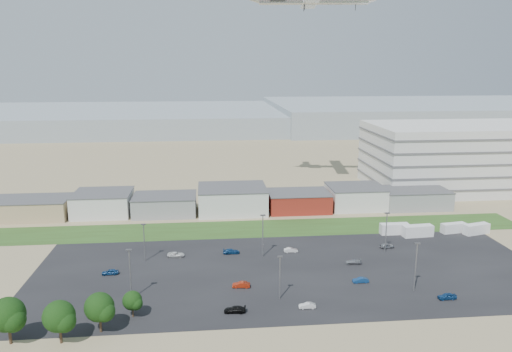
{
  "coord_description": "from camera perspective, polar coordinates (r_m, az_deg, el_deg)",
  "views": [
    {
      "loc": [
        -13.82,
        -88.21,
        47.4
      ],
      "look_at": [
        -2.95,
        22.0,
        22.73
      ],
      "focal_mm": 35.0,
      "sensor_mm": 36.0,
      "label": 1
    }
  ],
  "objects": [
    {
      "name": "ground",
      "position": [
        101.09,
        3.0,
        -15.42
      ],
      "size": [
        700.0,
        700.0,
        0.0
      ],
      "primitive_type": "plane",
      "color": "#8F7F5B",
      "rests_on": "ground"
    },
    {
      "name": "parking_lot",
      "position": [
        119.63,
        3.96,
        -10.81
      ],
      "size": [
        120.0,
        50.0,
        0.01
      ],
      "primitive_type": "cube",
      "color": "black",
      "rests_on": "ground"
    },
    {
      "name": "grass_strip",
      "position": [
        148.65,
        -0.0,
        -6.03
      ],
      "size": [
        160.0,
        16.0,
        0.02
      ],
      "primitive_type": "cube",
      "color": "#2E491B",
      "rests_on": "ground"
    },
    {
      "name": "hills_backdrop",
      "position": [
        409.04,
        1.97,
        6.53
      ],
      "size": [
        700.0,
        200.0,
        9.0
      ],
      "primitive_type": null,
      "color": "gray",
      "rests_on": "ground"
    },
    {
      "name": "building_row",
      "position": [
        165.05,
        -6.54,
        -2.77
      ],
      "size": [
        170.0,
        20.0,
        8.0
      ],
      "primitive_type": null,
      "color": "silver",
      "rests_on": "ground"
    },
    {
      "name": "parking_garage",
      "position": [
        213.46,
        23.58,
        2.1
      ],
      "size": [
        80.0,
        40.0,
        25.0
      ],
      "primitive_type": "cube",
      "color": "silver",
      "rests_on": "ground"
    },
    {
      "name": "box_trailer_a",
      "position": [
        149.09,
        15.54,
        -5.83
      ],
      "size": [
        8.21,
        2.61,
        3.07
      ],
      "primitive_type": null,
      "rotation": [
        0.0,
        0.0,
        0.01
      ],
      "color": "silver",
      "rests_on": "ground"
    },
    {
      "name": "box_trailer_b",
      "position": [
        148.9,
        18.0,
        -5.99
      ],
      "size": [
        8.77,
        3.37,
        3.22
      ],
      "primitive_type": null,
      "rotation": [
        0.0,
        0.0,
        0.08
      ],
      "color": "silver",
      "rests_on": "ground"
    },
    {
      "name": "box_trailer_c",
      "position": [
        155.84,
        21.64,
        -5.53
      ],
      "size": [
        7.63,
        3.45,
        2.76
      ],
      "primitive_type": null,
      "rotation": [
        0.0,
        0.0,
        0.16
      ],
      "color": "silver",
      "rests_on": "ground"
    },
    {
      "name": "box_trailer_d",
      "position": [
        157.12,
        23.88,
        -5.55
      ],
      "size": [
        8.18,
        4.35,
        2.93
      ],
      "primitive_type": null,
      "rotation": [
        0.0,
        0.0,
        0.26
      ],
      "color": "silver",
      "rests_on": "ground"
    },
    {
      "name": "tree_left",
      "position": [
        98.91,
        -26.49,
        -14.34
      ],
      "size": [
        6.44,
        6.44,
        9.67
      ],
      "primitive_type": null,
      "color": "black",
      "rests_on": "ground"
    },
    {
      "name": "tree_mid",
      "position": [
        95.8,
        -21.57,
        -15.02
      ],
      "size": [
        5.94,
        5.94,
        8.9
      ],
      "primitive_type": null,
      "color": "black",
      "rests_on": "ground"
    },
    {
      "name": "tree_right",
      "position": [
        97.14,
        -17.45,
        -14.42
      ],
      "size": [
        5.71,
        5.71,
        8.56
      ],
      "primitive_type": null,
      "color": "black",
      "rests_on": "ground"
    },
    {
      "name": "tree_near",
      "position": [
        101.24,
        -13.95,
        -13.85
      ],
      "size": [
        3.99,
        3.99,
        5.98
      ],
      "primitive_type": null,
      "color": "black",
      "rests_on": "ground"
    },
    {
      "name": "lightpole_front_l",
      "position": [
        107.5,
        -14.17,
        -10.84
      ],
      "size": [
        1.27,
        0.53,
        10.82
      ],
      "primitive_type": null,
      "color": "slate",
      "rests_on": "ground"
    },
    {
      "name": "lightpole_front_m",
      "position": [
        104.64,
        2.74,
        -11.53
      ],
      "size": [
        1.11,
        0.46,
        9.42
      ],
      "primitive_type": null,
      "color": "slate",
      "rests_on": "ground"
    },
    {
      "name": "lightpole_front_r",
      "position": [
        112.94,
        17.78,
        -9.89
      ],
      "size": [
        1.28,
        0.53,
        10.84
      ],
      "primitive_type": null,
      "color": "slate",
      "rests_on": "ground"
    },
    {
      "name": "lightpole_back_l",
      "position": [
        126.64,
        -12.64,
        -7.42
      ],
      "size": [
        1.13,
        0.47,
        9.57
      ],
      "primitive_type": null,
      "color": "slate",
      "rests_on": "ground"
    },
    {
      "name": "lightpole_back_m",
      "position": [
        126.11,
        0.78,
        -6.85
      ],
      "size": [
        1.29,
        0.54,
        10.98
      ],
      "primitive_type": null,
      "color": "slate",
      "rests_on": "ground"
    },
    {
      "name": "lightpole_back_r",
      "position": [
        133.4,
        14.64,
        -6.26
      ],
      "size": [
        1.25,
        0.52,
        10.59
      ],
      "primitive_type": null,
      "color": "slate",
      "rests_on": "ground"
    },
    {
      "name": "parked_car_1",
      "position": [
        115.83,
        11.86,
        -11.56
      ],
      "size": [
        3.58,
        1.27,
        1.18
      ],
      "primitive_type": "imported",
      "rotation": [
        0.0,
        0.0,
        -1.56
      ],
      "color": "navy",
      "rests_on": "ground"
    },
    {
      "name": "parked_car_2",
      "position": [
        113.25,
        21.0,
        -12.71
      ],
      "size": [
        3.89,
        1.64,
        1.31
      ],
      "primitive_type": "imported",
      "rotation": [
        0.0,
        0.0,
        -1.55
      ],
      "color": "navy",
      "rests_on": "ground"
    },
    {
      "name": "parked_car_3",
      "position": [
        101.15,
        -2.43,
        -15.0
      ],
      "size": [
        4.43,
        2.15,
        1.24
      ],
      "primitive_type": "imported",
      "rotation": [
        0.0,
        0.0,
        -1.67
      ],
      "color": "black",
      "rests_on": "ground"
    },
    {
      "name": "parked_car_4",
      "position": [
        111.2,
        -1.71,
        -12.31
      ],
      "size": [
        4.03,
        1.79,
        1.29
      ],
      "primitive_type": "imported",
      "rotation": [
        0.0,
        0.0,
        -1.68
      ],
      "color": "maroon",
      "rests_on": "ground"
    },
    {
      "name": "parked_car_5",
      "position": [
        122.17,
        -16.33,
        -10.48
      ],
      "size": [
        3.81,
        1.67,
        1.28
      ],
      "primitive_type": "imported",
      "rotation": [
        0.0,
        0.0,
        -1.53
      ],
      "color": "navy",
      "rests_on": "ground"
    },
    {
      "name": "parked_car_6",
      "position": [
        129.74,
        -2.84,
        -8.59
      ],
      "size": [
        4.32,
        1.87,
        1.24
      ],
      "primitive_type": "imported",
      "rotation": [
        0.0,
        0.0,
        1.6
      ],
      "color": "navy",
      "rests_on": "ground"
    },
    {
      "name": "parked_car_8",
      "position": [
        137.73,
        14.75,
        -7.72
      ],
      "size": [
        3.85,
        1.74,
        1.28
      ],
      "primitive_type": "imported",
      "rotation": [
        0.0,
        0.0,
        1.63
      ],
      "color": "#A5A5AA",
      "rests_on": "ground"
    },
    {
      "name": "parked_car_9",
      "position": [
        129.21,
        -9.12,
        -8.85
      ],
      "size": [
        4.46,
        2.42,
        1.19
      ],
      "primitive_type": "imported",
      "rotation": [
        0.0,
        0.0,
        1.46
      ],
      "color": "silver",
      "rests_on": "ground"
    },
    {
      "name": "parked_car_10",
      "position": [
        103.86,
        -17.45,
        -14.85
      ],
      "size": [
        4.2,
        1.89,
        1.2
      ],
      "primitive_type": "imported",
      "rotation": [
        0.0,
        0.0,
        1.62
      ],
      "color": "#595B5E",
      "rests_on": "ground"
    },
    {
      "name": "parked_car_11",
      "position": [
        130.82,
        4.02,
        -8.44
      ],
      "size": [
        3.57,
        1.29,
        1.17
      ],
      "primitive_type": "imported",
      "rotation": [
        0.0,
        0.0,
        1.56
      ],
      "color": "silver",
      "rests_on": "ground"
    },
    {
      "name": "parked_car_12",
      "position": [
        125.46,
        11.04,
        -9.6
      ],
      "size": [
        4.04,
        1.89,
        1.14
      ],
      "primitive_type": "imported",
      "rotation": [
        0.0,
        0.0,
        -1.65
      ],
      "color": "#A5A5AA",
      "rests_on": "ground"
    },
    {
      "name": "parked_car_13",
      "position": [
        103.17,
        5.88,
        -14.52
      ],
      "size": [
        3.42,
        1.3,
        1.11
      ],
      "primitive_type": "imported",
      "rotation": [
        0.0,
        0.0,
        -1.61
      ],
      "color": "silver",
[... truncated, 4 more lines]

